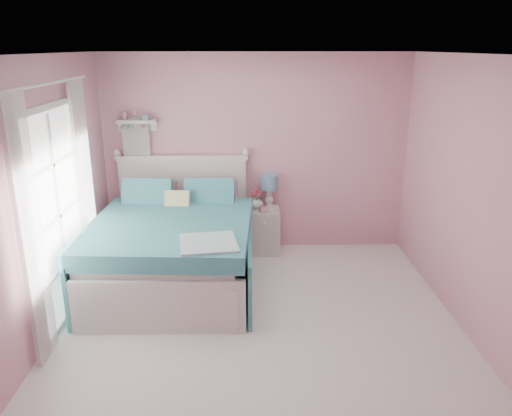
{
  "coord_description": "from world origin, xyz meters",
  "views": [
    {
      "loc": [
        -0.12,
        -4.25,
        2.67
      ],
      "look_at": [
        -0.02,
        1.2,
        0.89
      ],
      "focal_mm": 35.0,
      "sensor_mm": 36.0,
      "label": 1
    }
  ],
  "objects_px": {
    "bed": "(174,249)",
    "nightstand": "(264,231)",
    "table_lamp": "(269,184)",
    "vase": "(257,202)",
    "teacup": "(263,209)"
  },
  "relations": [
    {
      "from": "nightstand",
      "to": "teacup",
      "type": "height_order",
      "value": "teacup"
    },
    {
      "from": "bed",
      "to": "table_lamp",
      "type": "xyz_separation_m",
      "value": [
        1.15,
        1.01,
        0.49
      ]
    },
    {
      "from": "nightstand",
      "to": "table_lamp",
      "type": "bearing_deg",
      "value": 55.79
    },
    {
      "from": "bed",
      "to": "table_lamp",
      "type": "height_order",
      "value": "bed"
    },
    {
      "from": "nightstand",
      "to": "teacup",
      "type": "relative_size",
      "value": 5.73
    },
    {
      "from": "table_lamp",
      "to": "bed",
      "type": "bearing_deg",
      "value": -138.85
    },
    {
      "from": "bed",
      "to": "nightstand",
      "type": "height_order",
      "value": "bed"
    },
    {
      "from": "table_lamp",
      "to": "vase",
      "type": "xyz_separation_m",
      "value": [
        -0.16,
        -0.06,
        -0.23
      ]
    },
    {
      "from": "vase",
      "to": "bed",
      "type": "bearing_deg",
      "value": -136.19
    },
    {
      "from": "bed",
      "to": "teacup",
      "type": "height_order",
      "value": "bed"
    },
    {
      "from": "nightstand",
      "to": "table_lamp",
      "type": "distance_m",
      "value": 0.63
    },
    {
      "from": "bed",
      "to": "teacup",
      "type": "relative_size",
      "value": 21.73
    },
    {
      "from": "vase",
      "to": "teacup",
      "type": "bearing_deg",
      "value": -62.91
    },
    {
      "from": "nightstand",
      "to": "table_lamp",
      "type": "relative_size",
      "value": 1.34
    },
    {
      "from": "nightstand",
      "to": "bed",
      "type": "bearing_deg",
      "value": -140.21
    }
  ]
}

